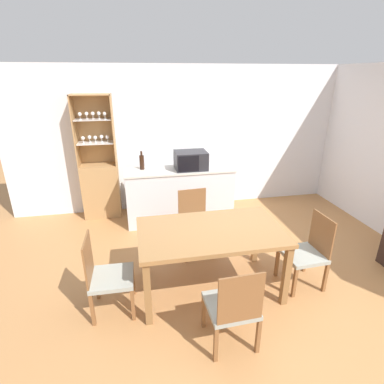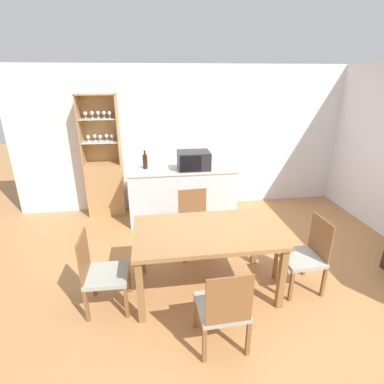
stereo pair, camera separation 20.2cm
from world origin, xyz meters
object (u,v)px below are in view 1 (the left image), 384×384
(display_cabinet, at_px, (101,181))
(dining_chair_side_right_near, at_px, (307,252))
(wine_bottle, at_px, (142,162))
(dining_chair_head_near, at_px, (233,307))
(microwave, at_px, (191,160))
(dining_table, at_px, (210,237))
(dining_chair_head_far, at_px, (195,223))
(dining_chair_side_left_near, at_px, (107,276))

(display_cabinet, bearing_deg, dining_chair_side_right_near, -44.17)
(display_cabinet, height_order, wine_bottle, display_cabinet)
(dining_chair_head_near, relative_size, dining_chair_side_right_near, 1.00)
(display_cabinet, relative_size, microwave, 4.07)
(dining_table, bearing_deg, dining_chair_head_far, 90.25)
(dining_table, bearing_deg, wine_bottle, 108.77)
(wine_bottle, bearing_deg, display_cabinet, 152.83)
(dining_chair_head_far, bearing_deg, wine_bottle, -63.60)
(wine_bottle, bearing_deg, microwave, -9.81)
(microwave, bearing_deg, dining_table, -94.02)
(wine_bottle, bearing_deg, dining_chair_head_far, -59.60)
(dining_table, bearing_deg, microwave, 85.98)
(display_cabinet, height_order, dining_chair_head_near, display_cabinet)
(dining_chair_head_far, bearing_deg, display_cabinet, -51.17)
(dining_table, height_order, dining_chair_side_right_near, dining_chair_side_right_near)
(dining_chair_head_near, bearing_deg, wine_bottle, 101.38)
(dining_chair_head_far, distance_m, dining_chair_head_near, 1.64)
(dining_chair_head_near, height_order, dining_chair_side_left_near, same)
(dining_chair_head_near, distance_m, wine_bottle, 2.90)
(display_cabinet, height_order, dining_chair_side_right_near, display_cabinet)
(dining_chair_side_right_near, height_order, wine_bottle, wine_bottle)
(display_cabinet, bearing_deg, dining_chair_head_near, -66.15)
(dining_chair_side_right_near, relative_size, wine_bottle, 2.94)
(dining_chair_side_right_near, relative_size, microwave, 1.73)
(dining_chair_head_far, xyz_separation_m, wine_bottle, (-0.65, 1.12, 0.62))
(dining_table, relative_size, wine_bottle, 5.30)
(dining_chair_head_far, bearing_deg, microwave, -101.56)
(display_cabinet, bearing_deg, microwave, -18.58)
(dining_chair_side_left_near, height_order, microwave, microwave)
(display_cabinet, xyz_separation_m, dining_table, (1.38, -2.31, 0.05))
(dining_table, relative_size, microwave, 3.11)
(dining_chair_side_left_near, height_order, dining_chair_side_right_near, same)
(dining_chair_head_far, height_order, dining_chair_side_left_near, same)
(display_cabinet, xyz_separation_m, microwave, (1.51, -0.51, 0.43))
(dining_chair_head_far, height_order, wine_bottle, wine_bottle)
(dining_table, bearing_deg, dining_chair_head_near, -89.87)
(dining_chair_head_near, height_order, dining_chair_side_right_near, same)
(wine_bottle, bearing_deg, dining_chair_head_near, -76.54)
(wine_bottle, bearing_deg, dining_chair_side_right_near, -49.13)
(dining_table, distance_m, dining_chair_side_left_near, 1.18)
(dining_chair_side_right_near, bearing_deg, display_cabinet, 43.22)
(dining_table, bearing_deg, display_cabinet, 120.91)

